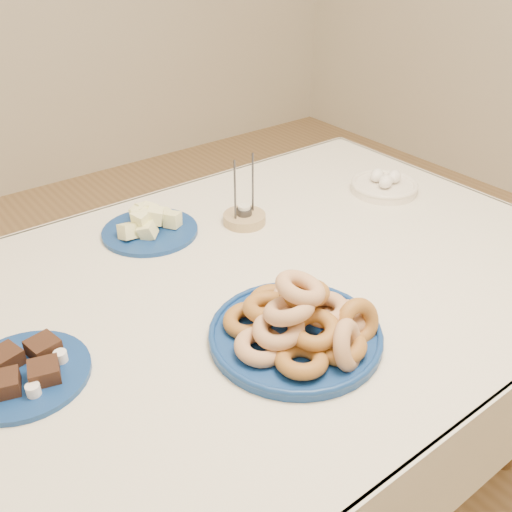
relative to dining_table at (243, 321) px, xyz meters
The scene contains 7 objects.
ground 0.64m from the dining_table, ahead, with size 5.00×5.00×0.00m, color #977147.
dining_table is the anchor object (origin of this frame).
donut_platter 0.27m from the dining_table, 96.54° to the right, with size 0.45×0.45×0.16m.
melon_plate 0.37m from the dining_table, 99.13° to the left, with size 0.27×0.27×0.08m.
brownie_plate 0.51m from the dining_table, behind, with size 0.25×0.25×0.04m.
candle_holder 0.32m from the dining_table, 52.86° to the left, with size 0.13×0.13×0.19m.
egg_bowl 0.65m from the dining_table, 12.42° to the left, with size 0.26×0.26×0.07m.
Camera 1 is at (-0.62, -0.87, 1.49)m, focal length 40.00 mm.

